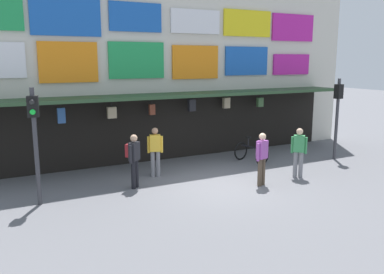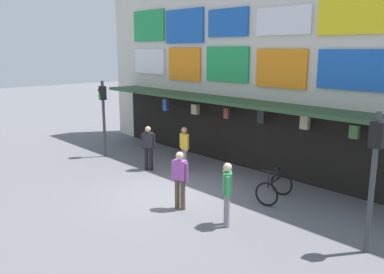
% 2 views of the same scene
% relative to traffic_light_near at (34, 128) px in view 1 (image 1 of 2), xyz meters
% --- Properties ---
extents(ground_plane, '(80.00, 80.00, 0.00)m').
position_rel_traffic_light_near_xyz_m(ground_plane, '(5.26, -0.84, -2.14)').
color(ground_plane, slate).
extents(shopfront, '(18.00, 2.60, 8.00)m').
position_rel_traffic_light_near_xyz_m(shopfront, '(5.25, 3.73, 1.82)').
color(shopfront, beige).
rests_on(shopfront, ground).
extents(traffic_light_near, '(0.33, 0.35, 3.20)m').
position_rel_traffic_light_near_xyz_m(traffic_light_near, '(0.00, 0.00, 0.00)').
color(traffic_light_near, '#38383D').
rests_on(traffic_light_near, ground).
extents(traffic_light_far, '(0.30, 0.34, 3.20)m').
position_rel_traffic_light_near_xyz_m(traffic_light_far, '(11.13, 0.02, 0.00)').
color(traffic_light_far, '#38383D').
rests_on(traffic_light_far, ground).
extents(bicycle_parked, '(0.95, 1.29, 1.05)m').
position_rel_traffic_light_near_xyz_m(bicycle_parked, '(7.86, 1.09, -1.75)').
color(bicycle_parked, black).
rests_on(bicycle_parked, ground).
extents(pedestrian_in_green, '(0.47, 0.47, 1.68)m').
position_rel_traffic_light_near_xyz_m(pedestrian_in_green, '(2.80, 0.21, -1.16)').
color(pedestrian_in_green, black).
rests_on(pedestrian_in_green, ground).
extents(pedestrian_in_red, '(0.50, 0.33, 1.68)m').
position_rel_traffic_light_near_xyz_m(pedestrian_in_red, '(3.86, 1.05, -1.19)').
color(pedestrian_in_red, gray).
rests_on(pedestrian_in_red, ground).
extents(pedestrian_in_yellow, '(0.50, 0.33, 1.68)m').
position_rel_traffic_light_near_xyz_m(pedestrian_in_yellow, '(6.43, -1.41, -1.19)').
color(pedestrian_in_yellow, brown).
rests_on(pedestrian_in_yellow, ground).
extents(pedestrian_in_purple, '(0.41, 0.41, 1.68)m').
position_rel_traffic_light_near_xyz_m(pedestrian_in_purple, '(8.08, -1.26, -1.19)').
color(pedestrian_in_purple, gray).
rests_on(pedestrian_in_purple, ground).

